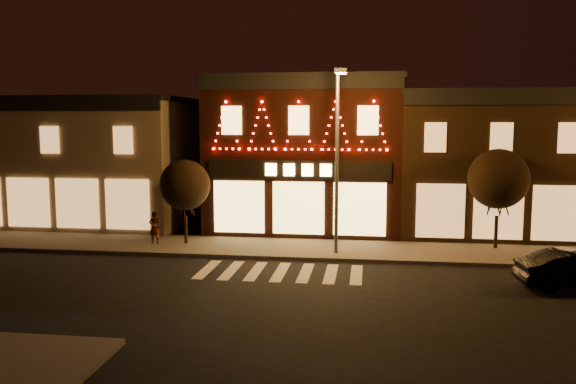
# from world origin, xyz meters

# --- Properties ---
(ground) EXTENTS (120.00, 120.00, 0.00)m
(ground) POSITION_xyz_m (0.00, 0.00, 0.00)
(ground) COLOR black
(ground) RESTS_ON ground
(sidewalk_far) EXTENTS (44.00, 4.00, 0.15)m
(sidewalk_far) POSITION_xyz_m (2.00, 8.00, 0.07)
(sidewalk_far) COLOR #47423D
(sidewalk_far) RESTS_ON ground
(building_left) EXTENTS (12.20, 8.28, 7.30)m
(building_left) POSITION_xyz_m (-13.00, 13.99, 3.66)
(building_left) COLOR #7B6957
(building_left) RESTS_ON ground
(building_pulp) EXTENTS (10.20, 8.34, 8.30)m
(building_pulp) POSITION_xyz_m (0.00, 13.98, 4.16)
(building_pulp) COLOR black
(building_pulp) RESTS_ON ground
(building_right_a) EXTENTS (9.20, 8.28, 7.50)m
(building_right_a) POSITION_xyz_m (9.50, 13.99, 3.76)
(building_right_a) COLOR #312011
(building_right_a) RESTS_ON ground
(streetlamp_mid) EXTENTS (0.55, 1.83, 7.98)m
(streetlamp_mid) POSITION_xyz_m (2.06, 6.87, 4.83)
(streetlamp_mid) COLOR #59595E
(streetlamp_mid) RESTS_ON sidewalk_far
(tree_left) EXTENTS (2.40, 2.40, 4.01)m
(tree_left) POSITION_xyz_m (-5.22, 8.17, 2.95)
(tree_left) COLOR black
(tree_left) RESTS_ON sidewalk_far
(tree_right) EXTENTS (2.73, 2.73, 4.57)m
(tree_right) POSITION_xyz_m (9.26, 9.09, 3.35)
(tree_right) COLOR black
(tree_right) RESTS_ON sidewalk_far
(pedestrian) EXTENTS (0.57, 0.38, 1.53)m
(pedestrian) POSITION_xyz_m (-6.68, 7.93, 0.91)
(pedestrian) COLOR gray
(pedestrian) RESTS_ON sidewalk_far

